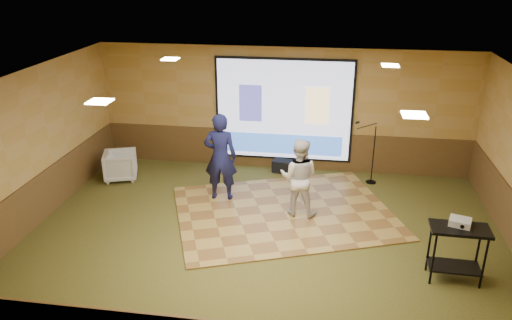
# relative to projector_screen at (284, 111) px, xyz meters

# --- Properties ---
(ground) EXTENTS (9.00, 9.00, 0.00)m
(ground) POSITION_rel_projector_screen_xyz_m (0.00, -3.44, -1.47)
(ground) COLOR #303A1A
(ground) RESTS_ON ground
(room_shell) EXTENTS (9.04, 7.04, 3.02)m
(room_shell) POSITION_rel_projector_screen_xyz_m (0.00, -3.44, 0.62)
(room_shell) COLOR #B38C4A
(room_shell) RESTS_ON ground
(wainscot_back) EXTENTS (9.00, 0.04, 0.95)m
(wainscot_back) POSITION_rel_projector_screen_xyz_m (0.00, 0.04, -1.00)
(wainscot_back) COLOR #4E391A
(wainscot_back) RESTS_ON ground
(wainscot_left) EXTENTS (0.04, 7.00, 0.95)m
(wainscot_left) POSITION_rel_projector_screen_xyz_m (-4.48, -3.44, -1.00)
(wainscot_left) COLOR #4E391A
(wainscot_left) RESTS_ON ground
(projector_screen) EXTENTS (3.32, 0.06, 2.52)m
(projector_screen) POSITION_rel_projector_screen_xyz_m (0.00, 0.00, 0.00)
(projector_screen) COLOR black
(projector_screen) RESTS_ON room_shell
(downlight_nw) EXTENTS (0.32, 0.32, 0.02)m
(downlight_nw) POSITION_rel_projector_screen_xyz_m (-2.20, -1.64, 1.50)
(downlight_nw) COLOR #FFE8BF
(downlight_nw) RESTS_ON room_shell
(downlight_ne) EXTENTS (0.32, 0.32, 0.02)m
(downlight_ne) POSITION_rel_projector_screen_xyz_m (2.20, -1.64, 1.50)
(downlight_ne) COLOR #FFE8BF
(downlight_ne) RESTS_ON room_shell
(downlight_sw) EXTENTS (0.32, 0.32, 0.02)m
(downlight_sw) POSITION_rel_projector_screen_xyz_m (-2.20, -4.94, 1.50)
(downlight_sw) COLOR #FFE8BF
(downlight_sw) RESTS_ON room_shell
(downlight_se) EXTENTS (0.32, 0.32, 0.02)m
(downlight_se) POSITION_rel_projector_screen_xyz_m (2.20, -4.94, 1.50)
(downlight_se) COLOR #FFE8BF
(downlight_se) RESTS_ON room_shell
(dance_floor) EXTENTS (5.21, 4.62, 0.03)m
(dance_floor) POSITION_rel_projector_screen_xyz_m (0.28, -2.36, -1.46)
(dance_floor) COLOR olive
(dance_floor) RESTS_ON ground
(player_left) EXTENTS (0.72, 0.49, 1.91)m
(player_left) POSITION_rel_projector_screen_xyz_m (-1.14, -1.93, -0.49)
(player_left) COLOR #141741
(player_left) RESTS_ON dance_floor
(player_right) EXTENTS (0.85, 0.69, 1.61)m
(player_right) POSITION_rel_projector_screen_xyz_m (0.56, -2.40, -0.64)
(player_right) COLOR beige
(player_right) RESTS_ON dance_floor
(av_table) EXTENTS (0.91, 0.48, 0.96)m
(av_table) POSITION_rel_projector_screen_xyz_m (3.23, -4.24, -0.80)
(av_table) COLOR black
(av_table) RESTS_ON ground
(projector) EXTENTS (0.39, 0.36, 0.11)m
(projector) POSITION_rel_projector_screen_xyz_m (3.23, -4.15, -0.46)
(projector) COLOR silver
(projector) RESTS_ON av_table
(mic_stand) EXTENTS (0.59, 0.24, 1.49)m
(mic_stand) POSITION_rel_projector_screen_xyz_m (2.09, -0.56, -0.98)
(mic_stand) COLOR black
(mic_stand) RESTS_ON ground
(banquet_chair) EXTENTS (0.94, 0.93, 0.68)m
(banquet_chair) POSITION_rel_projector_screen_xyz_m (-3.72, -1.23, -1.14)
(banquet_chair) COLOR gray
(banquet_chair) RESTS_ON ground
(duffel_bag) EXTENTS (0.52, 0.39, 0.30)m
(duffel_bag) POSITION_rel_projector_screen_xyz_m (0.03, -0.23, -1.33)
(duffel_bag) COLOR black
(duffel_bag) RESTS_ON ground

